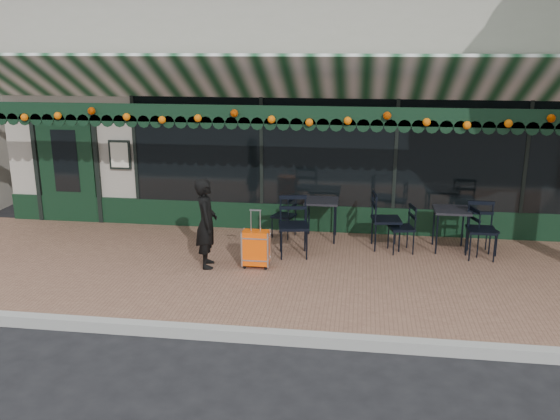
# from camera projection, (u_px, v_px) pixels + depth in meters

# --- Properties ---
(ground) EXTENTS (80.00, 80.00, 0.00)m
(ground) POSITION_uv_depth(u_px,v_px,m) (288.00, 340.00, 7.27)
(ground) COLOR black
(ground) RESTS_ON ground
(sidewalk) EXTENTS (18.00, 4.00, 0.15)m
(sidewalk) POSITION_uv_depth(u_px,v_px,m) (305.00, 274.00, 9.16)
(sidewalk) COLOR brown
(sidewalk) RESTS_ON ground
(curb) EXTENTS (18.00, 0.16, 0.15)m
(curb) POSITION_uv_depth(u_px,v_px,m) (288.00, 338.00, 7.17)
(curb) COLOR #9E9E99
(curb) RESTS_ON ground
(restaurant_building) EXTENTS (12.00, 9.60, 4.50)m
(restaurant_building) POSITION_uv_depth(u_px,v_px,m) (330.00, 98.00, 14.13)
(restaurant_building) COLOR gray
(restaurant_building) RESTS_ON ground
(woman) EXTENTS (0.45, 0.58, 1.40)m
(woman) POSITION_uv_depth(u_px,v_px,m) (206.00, 223.00, 9.10)
(woman) COLOR black
(woman) RESTS_ON sidewalk
(suitcase) EXTENTS (0.41, 0.23, 0.93)m
(suitcase) POSITION_uv_depth(u_px,v_px,m) (256.00, 248.00, 9.15)
(suitcase) COLOR #FF5208
(suitcase) RESTS_ON sidewalk
(cafe_table_a) EXTENTS (0.58, 0.58, 0.72)m
(cafe_table_a) POSITION_uv_depth(u_px,v_px,m) (451.00, 213.00, 9.84)
(cafe_table_a) COLOR black
(cafe_table_a) RESTS_ON sidewalk
(cafe_table_b) EXTENTS (0.58, 0.58, 0.72)m
(cafe_table_b) POSITION_uv_depth(u_px,v_px,m) (322.00, 204.00, 10.40)
(cafe_table_b) COLOR black
(cafe_table_b) RESTS_ON sidewalk
(chair_a_left) EXTENTS (0.49, 0.49, 0.81)m
(chair_a_left) POSITION_uv_depth(u_px,v_px,m) (401.00, 228.00, 9.82)
(chair_a_left) COLOR black
(chair_a_left) RESTS_ON sidewalk
(chair_a_right) EXTENTS (0.50, 0.50, 0.80)m
(chair_a_right) POSITION_uv_depth(u_px,v_px,m) (483.00, 231.00, 9.73)
(chair_a_right) COLOR black
(chair_a_right) RESTS_ON sidewalk
(chair_a_front) EXTENTS (0.46, 0.46, 0.92)m
(chair_a_front) POSITION_uv_depth(u_px,v_px,m) (481.00, 231.00, 9.53)
(chair_a_front) COLOR black
(chair_a_front) RESTS_ON sidewalk
(chair_b_left) EXTENTS (0.48, 0.48, 0.76)m
(chair_b_left) POSITION_uv_depth(u_px,v_px,m) (284.00, 216.00, 10.61)
(chair_b_left) COLOR black
(chair_b_left) RESTS_ON sidewalk
(chair_b_right) EXTENTS (0.55, 0.55, 0.98)m
(chair_b_right) POSITION_uv_depth(u_px,v_px,m) (386.00, 220.00, 9.98)
(chair_b_right) COLOR black
(chair_b_right) RESTS_ON sidewalk
(chair_b_front) EXTENTS (0.57, 0.57, 0.99)m
(chair_b_front) POSITION_uv_depth(u_px,v_px,m) (294.00, 227.00, 9.61)
(chair_b_front) COLOR black
(chair_b_front) RESTS_ON sidewalk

